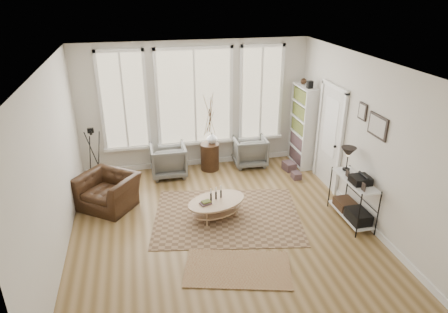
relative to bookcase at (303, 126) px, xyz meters
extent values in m
plane|color=olive|center=(-2.44, -2.23, -0.96)|extent=(5.50, 5.50, 0.00)
plane|color=white|center=(-2.44, -2.23, 1.94)|extent=(5.50, 5.50, 0.00)
cube|color=silver|center=(-2.44, 0.52, 0.49)|extent=(5.20, 0.04, 2.90)
cube|color=silver|center=(-2.44, -4.98, 0.49)|extent=(5.20, 0.04, 2.90)
cube|color=silver|center=(-5.04, -2.23, 0.49)|extent=(0.04, 5.50, 2.90)
cube|color=silver|center=(0.16, -2.23, 0.49)|extent=(0.04, 5.50, 2.90)
cube|color=white|center=(-2.44, 0.51, -0.90)|extent=(5.10, 0.04, 0.12)
cube|color=white|center=(0.15, -2.23, -0.90)|extent=(0.03, 5.40, 0.12)
cube|color=beige|center=(-2.44, 0.50, 0.69)|extent=(1.60, 0.03, 2.10)
cube|color=beige|center=(-3.99, 0.50, 0.69)|extent=(0.90, 0.03, 2.10)
cube|color=beige|center=(-0.89, 0.50, 0.69)|extent=(0.90, 0.03, 2.10)
cube|color=white|center=(-2.44, 0.48, 0.69)|extent=(1.74, 0.06, 2.24)
cube|color=white|center=(-3.99, 0.48, 0.69)|extent=(1.04, 0.06, 2.24)
cube|color=white|center=(-0.89, 0.48, 0.69)|extent=(1.04, 0.06, 2.24)
cube|color=white|center=(-2.44, 0.46, -0.39)|extent=(4.10, 0.12, 0.06)
cube|color=silver|center=(0.14, -1.08, 0.09)|extent=(0.04, 0.88, 2.10)
cube|color=white|center=(0.12, -1.08, 0.34)|extent=(0.01, 0.55, 1.20)
cube|color=white|center=(0.12, -1.57, 0.09)|extent=(0.06, 0.08, 2.18)
cube|color=white|center=(0.12, -0.59, 0.09)|extent=(0.06, 0.08, 2.18)
cube|color=white|center=(0.12, -1.08, 1.18)|extent=(0.06, 1.06, 0.08)
sphere|color=black|center=(0.09, -1.41, 0.04)|extent=(0.06, 0.06, 0.06)
cube|color=white|center=(-0.01, -0.41, -0.01)|extent=(0.30, 0.03, 1.90)
cube|color=white|center=(-0.01, 0.41, -0.01)|extent=(0.30, 0.03, 1.90)
cube|color=white|center=(0.14, 0.00, -0.01)|extent=(0.02, 0.85, 1.90)
cube|color=white|center=(-0.01, 0.00, -0.01)|extent=(0.30, 0.81, 1.90)
cube|color=brown|center=(-0.01, 0.00, -0.01)|extent=(0.24, 0.75, 1.76)
cube|color=black|center=(-0.01, -0.20, 1.02)|extent=(0.12, 0.10, 0.16)
sphere|color=#341F12|center=(-0.01, 0.15, 1.01)|extent=(0.14, 0.14, 0.14)
cube|color=white|center=(-0.06, -2.53, -0.84)|extent=(0.37, 1.07, 0.03)
cube|color=white|center=(-0.06, -2.53, -0.14)|extent=(0.37, 1.07, 0.02)
cylinder|color=black|center=(-0.24, -3.06, -0.53)|extent=(0.02, 0.02, 0.85)
cylinder|color=black|center=(0.12, -3.06, -0.53)|extent=(0.02, 0.02, 0.85)
cylinder|color=black|center=(-0.24, -2.00, -0.53)|extent=(0.02, 0.02, 0.85)
cylinder|color=black|center=(0.12, -2.00, -0.53)|extent=(0.02, 0.02, 0.85)
cylinder|color=black|center=(-0.06, -2.18, -0.08)|extent=(0.14, 0.14, 0.02)
cylinder|color=black|center=(-0.06, -2.18, 0.06)|extent=(0.02, 0.02, 0.30)
cone|color=black|center=(-0.06, -2.18, 0.26)|extent=(0.28, 0.28, 0.18)
cube|color=black|center=(-0.06, -2.68, -0.05)|extent=(0.32, 0.30, 0.13)
cube|color=black|center=(-0.06, -2.78, -0.73)|extent=(0.32, 0.45, 0.20)
cube|color=#341F12|center=(-0.06, -2.31, -0.75)|extent=(0.32, 0.40, 0.16)
cube|color=black|center=(-0.16, -2.95, -0.04)|extent=(0.02, 0.10, 0.14)
cube|color=black|center=(-0.16, -2.41, -0.05)|extent=(0.02, 0.10, 0.12)
cube|color=black|center=(0.14, -2.63, 0.89)|extent=(0.03, 0.52, 0.38)
cube|color=silver|center=(0.13, -2.63, 0.89)|extent=(0.01, 0.44, 0.30)
cube|color=black|center=(0.14, -2.13, 0.99)|extent=(0.03, 0.24, 0.30)
cube|color=silver|center=(0.13, -2.13, 0.99)|extent=(0.01, 0.18, 0.24)
cube|color=brown|center=(-2.24, -1.93, -0.95)|extent=(3.00, 2.46, 0.01)
cube|color=brown|center=(-2.42, -3.42, -0.94)|extent=(1.78, 1.28, 0.01)
ellipsoid|color=tan|center=(-2.44, -1.90, -0.80)|extent=(1.11, 0.89, 0.03)
ellipsoid|color=tan|center=(-2.44, -1.90, -0.62)|extent=(1.30, 1.05, 0.04)
cylinder|color=tan|center=(-2.75, -2.07, -0.80)|extent=(0.03, 0.03, 0.32)
cylinder|color=tan|center=(-2.13, -2.07, -0.80)|extent=(0.03, 0.03, 0.32)
cylinder|color=tan|center=(-2.75, -1.72, -0.80)|extent=(0.03, 0.03, 0.32)
cylinder|color=tan|center=(-2.13, -1.72, -0.80)|extent=(0.03, 0.03, 0.32)
cylinder|color=black|center=(-2.54, -1.85, -0.52)|extent=(0.03, 0.03, 0.16)
cylinder|color=black|center=(-2.44, -1.85, -0.52)|extent=(0.03, 0.03, 0.16)
cylinder|color=black|center=(-2.33, -1.85, -0.52)|extent=(0.03, 0.03, 0.16)
cube|color=#284828|center=(-2.65, -1.98, -0.57)|extent=(0.20, 0.14, 0.05)
imported|color=slate|center=(-3.13, 0.08, -0.60)|extent=(0.77, 0.80, 0.72)
imported|color=slate|center=(-1.21, 0.22, -0.60)|extent=(0.77, 0.79, 0.70)
cylinder|color=#341F12|center=(-2.17, 0.16, -0.64)|extent=(0.42, 0.42, 0.63)
imported|color=silver|center=(-2.11, 0.22, -0.20)|extent=(0.25, 0.25, 0.25)
imported|color=#341F12|center=(-4.40, -1.06, -0.63)|extent=(1.34, 1.32, 0.66)
cylinder|color=black|center=(-4.69, -0.06, 0.22)|extent=(0.05, 0.05, 0.05)
cube|color=black|center=(-4.69, -0.06, 0.29)|extent=(0.13, 0.10, 0.09)
cylinder|color=black|center=(-4.69, -0.14, 0.29)|extent=(0.05, 0.07, 0.05)
cube|color=brown|center=(-0.39, -0.29, -0.86)|extent=(0.29, 0.34, 0.19)
cube|color=brown|center=(-0.39, -0.73, -0.88)|extent=(0.18, 0.23, 0.15)
camera|label=1|loc=(-3.68, -8.14, 3.10)|focal=32.00mm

